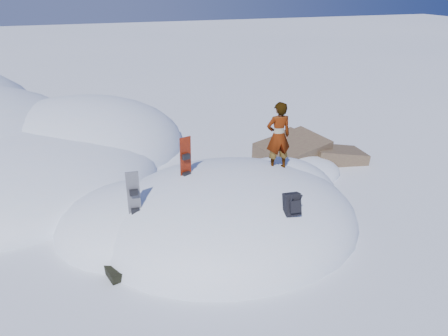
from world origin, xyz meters
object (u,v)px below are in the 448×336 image
object	(u,v)px
snowboard_red	(186,167)
person	(278,136)
snowboard_dark	(134,203)
backpack	(292,204)

from	to	relation	value
snowboard_red	person	xyz separation A→B (m)	(2.50, -0.11, 0.58)
person	snowboard_dark	bearing A→B (deg)	12.57
snowboard_red	snowboard_dark	size ratio (longest dim) A/B	1.04
backpack	person	xyz separation A→B (m)	(0.64, 2.15, 0.83)
backpack	person	size ratio (longest dim) A/B	0.32
snowboard_red	backpack	size ratio (longest dim) A/B	2.81
snowboard_red	person	world-z (taller)	person
snowboard_dark	person	distance (m)	4.12
snowboard_red	snowboard_dark	xyz separation A→B (m)	(-1.45, -0.83, -0.36)
snowboard_red	snowboard_dark	world-z (taller)	snowboard_red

